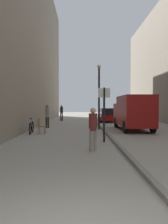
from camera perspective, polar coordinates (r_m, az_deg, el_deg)
name	(u,v)px	position (r m, az deg, el deg)	size (l,w,h in m)	color
ground_plane	(81,131)	(14.12, -0.84, -5.29)	(80.00, 80.00, 0.00)	gray
building_facade_left	(11,15)	(15.94, -19.51, 23.95)	(2.12, 40.00, 15.56)	gray
kerb_strip	(104,130)	(14.20, 5.57, -5.01)	(0.16, 40.00, 0.12)	slate
pedestrian_main_foreground	(62,112)	(23.36, -6.23, 0.10)	(0.35, 0.26, 1.81)	black
pedestrian_mid_block	(47,115)	(16.32, -10.14, -0.73)	(0.34, 0.27, 1.78)	black
pedestrian_far_crossing	(93,126)	(7.87, 2.50, -3.93)	(0.33, 0.22, 1.67)	gray
delivery_van	(133,112)	(15.00, 13.34, 0.02)	(1.97, 4.89, 2.41)	maroon
parked_car	(107,115)	(22.37, 6.51, -0.83)	(1.85, 4.20, 1.45)	maroon
street_sign_post	(104,110)	(9.88, 5.59, 0.63)	(0.59, 0.17, 2.60)	black
lamp_post	(99,92)	(15.28, 4.17, 5.48)	(0.28, 0.28, 4.76)	black
bicycle_leaning	(31,127)	(13.25, -14.34, -4.16)	(0.23, 1.77, 0.98)	black
cafe_chair_near_window	(41,125)	(12.93, -11.92, -3.55)	(0.47, 0.47, 0.94)	brown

